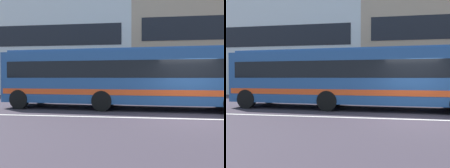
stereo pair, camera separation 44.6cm
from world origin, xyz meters
TOP-DOWN VIEW (x-y plane):
  - ground_plane at (0.00, 0.00)m, footprint 160.00×160.00m
  - lane_centre_line at (0.00, 0.00)m, footprint 60.00×0.16m
  - apartment_block_left at (-13.62, 14.93)m, footprint 21.48×9.32m
  - transit_bus at (-3.13, 2.69)m, footprint 12.55×3.23m

SIDE VIEW (x-z plane):
  - ground_plane at x=0.00m, z-range 0.00..0.00m
  - lane_centre_line at x=0.00m, z-range 0.00..0.01m
  - transit_bus at x=-3.13m, z-range 0.16..3.25m
  - apartment_block_left at x=-13.62m, z-range 0.00..9.40m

